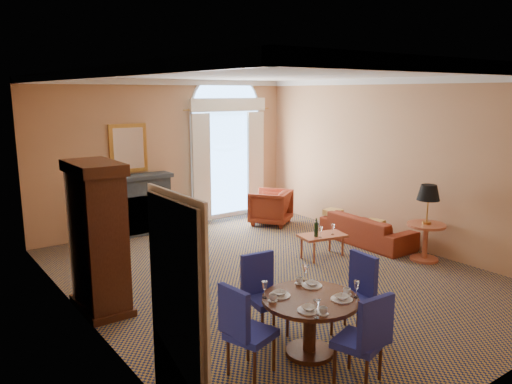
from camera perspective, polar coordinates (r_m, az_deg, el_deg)
ground at (r=8.28m, az=2.07°, el=-9.42°), size 7.50×7.50×0.00m
room_envelope at (r=8.27m, az=-0.83°, el=8.41°), size 6.04×7.52×3.45m
armoire at (r=7.05m, az=-17.62°, el=-5.23°), size 0.59×1.04×2.04m
dining_table at (r=5.78m, az=6.20°, el=-13.46°), size 1.09×1.09×0.88m
dining_chair_north at (r=6.25m, az=0.81°, el=-10.93°), size 0.51×0.51×0.99m
dining_chair_south at (r=5.28m, az=12.53°, el=-15.60°), size 0.55×0.55×0.99m
dining_chair_east at (r=6.35m, az=11.51°, el=-10.79°), size 0.54×0.54×0.99m
dining_chair_west at (r=5.34m, az=-1.50°, el=-14.99°), size 0.55×0.55×0.99m
sofa at (r=10.07m, az=12.57°, el=-4.19°), size 0.78×1.94×0.57m
armchair at (r=11.24m, az=1.67°, el=-1.74°), size 1.17×1.18×0.78m
coffee_table at (r=9.06m, az=7.60°, el=-5.01°), size 0.91×0.63×0.75m
side_table at (r=9.20m, az=18.97°, el=-2.35°), size 0.67×0.67×1.34m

